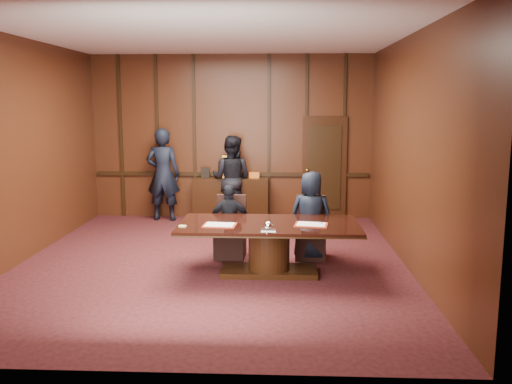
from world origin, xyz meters
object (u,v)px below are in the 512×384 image
conference_table (269,240)px  signatory_right (311,216)px  sideboard (231,197)px  signatory_left (230,222)px  witness_right (231,179)px  witness_left (163,174)px

conference_table → signatory_right: signatory_right is taller
sideboard → signatory_left: size_ratio=1.34×
conference_table → signatory_left: (-0.65, 0.80, 0.09)m
conference_table → witness_right: witness_right is taller
conference_table → witness_left: (-2.32, 3.60, 0.47)m
signatory_right → witness_right: 3.19m
signatory_right → sideboard: bearing=-47.5°
sideboard → signatory_left: (0.25, -2.96, 0.11)m
sideboard → signatory_right: size_ratio=1.13×
signatory_left → witness_right: (-0.22, 2.80, 0.31)m
witness_left → witness_right: 1.45m
conference_table → signatory_right: size_ratio=1.84×
conference_table → witness_left: bearing=122.8°
conference_table → witness_right: 3.73m
conference_table → signatory_left: bearing=129.1°
sideboard → witness_right: witness_right is taller
signatory_left → witness_right: witness_right is taller
signatory_left → sideboard: bearing=-93.1°
sideboard → signatory_right: (1.55, -2.96, 0.23)m
sideboard → witness_right: bearing=-81.0°
conference_table → signatory_left: size_ratio=2.20×
signatory_left → witness_right: bearing=-93.4°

